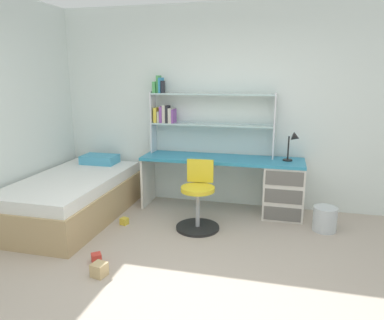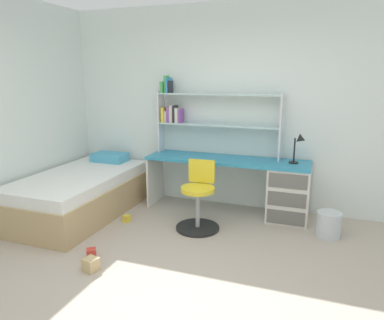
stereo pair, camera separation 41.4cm
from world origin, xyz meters
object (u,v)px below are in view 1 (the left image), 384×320
(swivel_chair, at_px, (198,202))
(desk, at_px, (265,184))
(waste_bin, at_px, (325,219))
(toy_block_red_1, at_px, (96,258))
(desk_lamp, at_px, (294,142))
(toy_block_yellow_0, at_px, (124,221))
(bookshelf_hutch, at_px, (195,112))
(bed_platform, at_px, (73,197))
(toy_block_natural_2, at_px, (99,270))

(swivel_chair, bearing_deg, desk, 41.29)
(waste_bin, relative_size, toy_block_red_1, 3.13)
(desk_lamp, bearing_deg, toy_block_yellow_0, -158.22)
(desk_lamp, bearing_deg, waste_bin, -43.51)
(desk_lamp, height_order, toy_block_red_1, desk_lamp)
(bookshelf_hutch, height_order, desk_lamp, bookshelf_hutch)
(desk, height_order, desk_lamp, desk_lamp)
(bed_platform, bearing_deg, toy_block_natural_2, -50.55)
(bookshelf_hutch, height_order, bed_platform, bookshelf_hutch)
(desk, xyz_separation_m, desk_lamp, (0.33, 0.01, 0.57))
(desk_lamp, xyz_separation_m, toy_block_red_1, (-1.85, -1.72, -0.94))
(toy_block_red_1, bearing_deg, bookshelf_hutch, 73.92)
(swivel_chair, xyz_separation_m, toy_block_yellow_0, (-0.91, -0.13, -0.28))
(bookshelf_hutch, distance_m, toy_block_yellow_0, 1.72)
(swivel_chair, distance_m, toy_block_natural_2, 1.45)
(swivel_chair, bearing_deg, waste_bin, 10.92)
(swivel_chair, distance_m, waste_bin, 1.51)
(waste_bin, distance_m, toy_block_natural_2, 2.62)
(toy_block_yellow_0, xyz_separation_m, toy_block_red_1, (0.13, -0.93, 0.00))
(bed_platform, bearing_deg, desk, 16.71)
(desk, xyz_separation_m, swivel_chair, (-0.74, -0.65, -0.09))
(bed_platform, distance_m, toy_block_natural_2, 1.58)
(waste_bin, xyz_separation_m, toy_block_red_1, (-2.25, -1.34, -0.10))
(bookshelf_hutch, height_order, toy_block_natural_2, bookshelf_hutch)
(desk, bearing_deg, bookshelf_hutch, 171.01)
(toy_block_natural_2, bearing_deg, toy_block_red_1, 124.20)
(desk_lamp, distance_m, toy_block_yellow_0, 2.33)
(swivel_chair, bearing_deg, toy_block_natural_2, -116.53)
(desk, bearing_deg, toy_block_yellow_0, -154.61)
(swivel_chair, relative_size, toy_block_red_1, 8.80)
(bookshelf_hutch, bearing_deg, bed_platform, -147.99)
(desk_lamp, xyz_separation_m, waste_bin, (0.40, -0.38, -0.84))
(bed_platform, xyz_separation_m, toy_block_red_1, (0.85, -1.00, -0.23))
(desk_lamp, relative_size, bed_platform, 0.19)
(desk, height_order, toy_block_natural_2, desk)
(swivel_chair, xyz_separation_m, toy_block_natural_2, (-0.63, -1.27, -0.26))
(waste_bin, bearing_deg, toy_block_natural_2, -143.55)
(bed_platform, height_order, toy_block_yellow_0, bed_platform)
(toy_block_red_1, bearing_deg, waste_bin, 30.81)
(desk, height_order, swivel_chair, swivel_chair)
(waste_bin, bearing_deg, toy_block_red_1, -149.19)
(desk, distance_m, bookshelf_hutch, 1.34)
(bookshelf_hutch, bearing_deg, toy_block_natural_2, -100.71)
(waste_bin, bearing_deg, bed_platform, -173.68)
(waste_bin, height_order, toy_block_red_1, waste_bin)
(toy_block_yellow_0, bearing_deg, bookshelf_hutch, 54.71)
(desk, xyz_separation_m, toy_block_red_1, (-1.52, -1.71, -0.37))
(desk, height_order, waste_bin, desk)
(bookshelf_hutch, xyz_separation_m, waste_bin, (1.71, -0.53, -1.17))
(desk, xyz_separation_m, toy_block_yellow_0, (-1.65, -0.78, -0.37))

